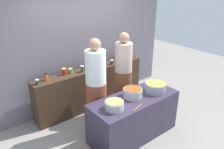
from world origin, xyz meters
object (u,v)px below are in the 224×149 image
object	(u,v)px
preserve_jar_6	(96,66)
preserve_jar_8	(117,58)
preserve_jar_7	(112,62)
cooking_pot_center	(133,93)
preserve_jar_5	(87,66)
cook_in_cap	(123,78)
preserve_jar_0	(37,82)
preserve_jar_3	(70,71)
preserve_jar_4	(82,69)
wooden_spoon	(138,107)
cook_with_tongs	(96,91)
preserve_jar_2	(64,72)
cooking_pot_left	(114,105)
cooking_pot_right	(155,87)
preserve_jar_1	(46,77)

from	to	relation	value
preserve_jar_6	preserve_jar_8	bearing A→B (deg)	9.26
preserve_jar_7	cooking_pot_center	size ratio (longest dim) A/B	0.29
preserve_jar_5	cook_in_cap	distance (m)	0.84
preserve_jar_0	preserve_jar_6	world-z (taller)	preserve_jar_6
preserve_jar_3	cooking_pot_center	bearing A→B (deg)	-71.21
preserve_jar_7	cook_in_cap	world-z (taller)	cook_in_cap
preserve_jar_4	wooden_spoon	bearing A→B (deg)	-88.20
preserve_jar_0	preserve_jar_3	xyz separation A→B (m)	(0.76, 0.09, 0.00)
preserve_jar_7	preserve_jar_8	world-z (taller)	preserve_jar_8
preserve_jar_6	cooking_pot_center	bearing A→B (deg)	-94.06
cooking_pot_center	cook_with_tongs	xyz separation A→B (m)	(-0.42, 0.55, -0.05)
preserve_jar_2	preserve_jar_3	world-z (taller)	preserve_jar_2
preserve_jar_6	preserve_jar_8	size ratio (longest dim) A/B	0.93
preserve_jar_7	wooden_spoon	world-z (taller)	preserve_jar_7
preserve_jar_0	wooden_spoon	size ratio (longest dim) A/B	0.35
preserve_jar_8	cooking_pot_left	distance (m)	2.01
preserve_jar_4	cooking_pot_right	world-z (taller)	preserve_jar_4
preserve_jar_0	preserve_jar_4	xyz separation A→B (m)	(0.99, -0.00, 0.02)
preserve_jar_0	cooking_pot_left	size ratio (longest dim) A/B	0.31
preserve_jar_0	preserve_jar_2	xyz separation A→B (m)	(0.61, 0.09, 0.02)
preserve_jar_1	preserve_jar_6	world-z (taller)	preserve_jar_1
preserve_jar_1	preserve_jar_7	distance (m)	1.57
preserve_jar_0	preserve_jar_2	distance (m)	0.62
preserve_jar_5	preserve_jar_7	world-z (taller)	preserve_jar_5
preserve_jar_8	cooking_pot_left	world-z (taller)	preserve_jar_8
preserve_jar_4	cooking_pot_left	bearing A→B (deg)	-100.79
preserve_jar_5	preserve_jar_4	bearing A→B (deg)	-154.06
cook_in_cap	wooden_spoon	bearing A→B (deg)	-119.98
preserve_jar_1	cooking_pot_left	size ratio (longest dim) A/B	0.46
preserve_jar_7	cooking_pot_center	world-z (taller)	preserve_jar_7
cooking_pot_right	cook_in_cap	bearing A→B (deg)	94.50
cooking_pot_center	cooking_pot_right	distance (m)	0.49
preserve_jar_2	wooden_spoon	world-z (taller)	preserve_jar_2
preserve_jar_8	cook_with_tongs	bearing A→B (deg)	-145.27
preserve_jar_8	cook_in_cap	xyz separation A→B (m)	(-0.38, -0.66, -0.18)
preserve_jar_6	preserve_jar_4	bearing A→B (deg)	175.16
preserve_jar_8	cooking_pot_right	bearing A→B (deg)	-101.97
preserve_jar_2	preserve_jar_1	bearing A→B (deg)	-176.22
preserve_jar_2	preserve_jar_5	distance (m)	0.55
cooking_pot_center	wooden_spoon	bearing A→B (deg)	-120.71
preserve_jar_4	preserve_jar_8	bearing A→B (deg)	4.75
preserve_jar_3	preserve_jar_6	size ratio (longest dim) A/B	0.99
preserve_jar_2	cook_in_cap	distance (m)	1.25
cooking_pot_left	wooden_spoon	size ratio (longest dim) A/B	1.13
cooking_pot_center	cooking_pot_right	bearing A→B (deg)	-12.67
cook_in_cap	preserve_jar_8	bearing A→B (deg)	59.90
preserve_jar_0	cook_with_tongs	distance (m)	1.13
preserve_jar_4	cook_in_cap	world-z (taller)	cook_in_cap
preserve_jar_0	preserve_jar_4	world-z (taller)	preserve_jar_4
preserve_jar_2	preserve_jar_4	bearing A→B (deg)	-14.49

